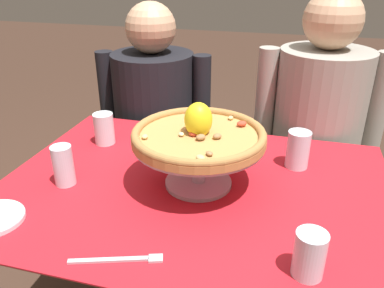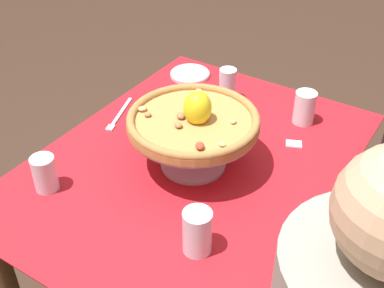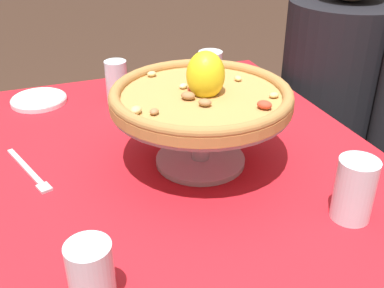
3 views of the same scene
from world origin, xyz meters
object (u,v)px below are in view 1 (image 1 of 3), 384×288
Objects in this scene: dinner_fork at (121,260)px; sugar_packet at (144,143)px; diner_right at (313,148)px; water_glass_side_left at (64,168)px; diner_left at (155,134)px; pizza_stand at (199,156)px; water_glass_back_left at (104,130)px; water_glass_back_right at (298,151)px; pizza at (199,134)px; water_glass_front_right at (309,257)px.

dinner_fork reaches higher than sugar_packet.
diner_right is at bearing 65.56° from dinner_fork.
water_glass_side_left is 0.34m from sugar_packet.
dinner_fork is 0.17× the size of diner_left.
pizza_stand reaches higher than sugar_packet.
diner_left reaches higher than sugar_packet.
water_glass_side_left is 1.09× the size of water_glass_back_left.
pizza_stand is 0.38m from dinner_fork.
water_glass_side_left is 0.72m from water_glass_back_right.
pizza is at bearing -39.55° from sugar_packet.
water_glass_back_left reaches higher than water_glass_front_right.
water_glass_side_left is 2.45× the size of sugar_packet.
water_glass_back_right is at bearing 94.35° from water_glass_front_right.
water_glass_front_right is 0.48m from water_glass_back_right.
water_glass_side_left is 1.04m from diner_right.
diner_right reaches higher than sugar_packet.
pizza reaches higher than dinner_fork.
water_glass_side_left is at bearing 138.91° from dinner_fork.
sugar_packet is 0.74m from diner_right.
water_glass_front_right is 0.52× the size of dinner_fork.
pizza_stand is 0.29× the size of diner_right.
water_glass_front_right is 0.09× the size of diner_left.
dinner_fork is at bearing -103.51° from pizza.
pizza_stand is at bearing -145.67° from water_glass_back_right.
water_glass_side_left is at bearing -111.51° from sugar_packet.
diner_left reaches higher than water_glass_side_left.
water_glass_back_left reaches higher than sugar_packet.
water_glass_side_left reaches higher than water_glass_back_right.
pizza is at bearing 137.15° from water_glass_front_right.
diner_right is (0.35, 0.61, -0.22)m from pizza_stand.
pizza_stand is 0.79m from diner_left.
water_glass_front_right is 1.18m from diner_left.
diner_left is 0.95× the size of diner_right.
dinner_fork is (-0.09, -0.36, -0.09)m from pizza_stand.
dinner_fork is 4.07× the size of sugar_packet.
sugar_packet is at bearing 138.60° from water_glass_front_right.
diner_right is at bearing 59.80° from pizza.
diner_left reaches higher than water_glass_front_right.
water_glass_back_left is (-0.68, -0.00, -0.01)m from water_glass_back_right.
water_glass_back_right is (-0.04, 0.48, 0.01)m from water_glass_front_right.
diner_right is (0.73, -0.03, 0.03)m from diner_left.
water_glass_back_left is at bearing 119.70° from dinner_fork.
water_glass_back_left is (-0.01, 0.29, -0.00)m from water_glass_side_left.
pizza is 0.45m from water_glass_front_right.
pizza is 0.35m from water_glass_back_right.
diner_left is (0.01, 0.74, -0.21)m from water_glass_side_left.
water_glass_back_left reaches higher than dinner_fork.
pizza_stand reaches higher than water_glass_front_right.
diner_left is 0.73m from diner_right.
water_glass_back_right is 0.60× the size of dinner_fork.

